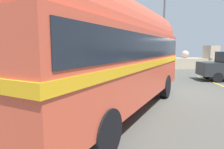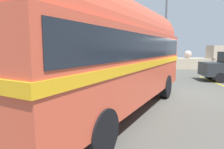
{
  "view_description": "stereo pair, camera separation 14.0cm",
  "coord_description": "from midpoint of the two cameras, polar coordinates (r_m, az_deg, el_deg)",
  "views": [
    {
      "loc": [
        -2.22,
        -9.11,
        2.1
      ],
      "look_at": [
        -2.65,
        -1.4,
        1.07
      ],
      "focal_mm": 31.79,
      "sensor_mm": 36.0,
      "label": 1
    },
    {
      "loc": [
        -2.08,
        -9.1,
        2.1
      ],
      "look_at": [
        -2.65,
        -1.4,
        1.07
      ],
      "focal_mm": 31.79,
      "sensor_mm": 36.0,
      "label": 2
    }
  ],
  "objects": [
    {
      "name": "vintage_coach",
      "position": [
        6.42,
        0.11,
        7.13
      ],
      "size": [
        5.7,
        8.81,
        3.7
      ],
      "rotation": [
        0.0,
        0.0,
        -0.42
      ],
      "color": "black",
      "rests_on": "ground"
    },
    {
      "name": "lamp_post",
      "position": [
        15.05,
        14.84,
        15.01
      ],
      "size": [
        0.96,
        0.62,
        7.39
      ],
      "color": "#5B5B60",
      "rests_on": "ground"
    },
    {
      "name": "ground",
      "position": [
        9.59,
        16.12,
        -5.32
      ],
      "size": [
        32.0,
        26.0,
        0.02
      ],
      "color": "#4C4B45"
    },
    {
      "name": "breakwater",
      "position": [
        20.96,
        7.41,
        3.8
      ],
      "size": [
        31.36,
        2.27,
        2.5
      ],
      "color": "#BAAB91",
      "rests_on": "ground"
    }
  ]
}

